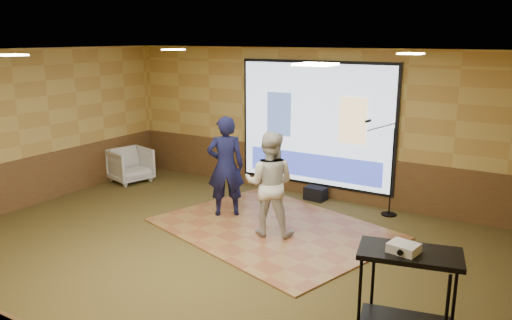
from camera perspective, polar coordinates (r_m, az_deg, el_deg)
The scene contains 17 objects.
ground at distance 7.62m, azimuth -4.52°, elevation -11.00°, with size 9.00×9.00×0.00m, color #2E3A1A.
room_shell at distance 7.01m, azimuth -4.85°, elevation 4.73°, with size 9.04×7.04×3.02m.
wainscot_back at distance 10.32m, azimuth 6.67°, elevation -1.52°, with size 9.00×0.04×0.95m, color #502F1A.
wainscot_left at distance 10.57m, azimuth -24.83°, elevation -2.38°, with size 0.04×7.00×0.95m, color #502F1A.
projector_screen at distance 10.06m, azimuth 6.73°, elevation 3.92°, with size 3.32×0.06×2.52m.
downlight_nw at distance 9.69m, azimuth -9.43°, elevation 12.34°, with size 0.32×0.32×0.02m, color beige.
downlight_ne at distance 7.64m, azimuth 17.27°, elevation 11.53°, with size 0.32×0.32×0.02m, color beige.
downlight_sw at distance 7.48m, azimuth -26.22°, elevation 10.71°, with size 0.32×0.32×0.02m, color beige.
downlight_se at distance 4.51m, azimuth 6.83°, elevation 10.80°, with size 0.32×0.32×0.02m, color beige.
dance_floor at distance 8.62m, azimuth 1.96°, elevation -7.83°, with size 3.73×2.84×0.03m, color olive.
player_left at distance 8.99m, azimuth -3.49°, elevation -0.71°, with size 0.67×0.44×1.83m, color #121439.
player_right at distance 8.10m, azimuth 1.56°, elevation -2.73°, with size 0.84×0.65×1.72m, color beige.
av_table at distance 5.52m, azimuth 17.00°, elevation -12.79°, with size 1.03×0.54×1.08m.
projector at distance 5.33m, azimuth 16.53°, elevation -9.61°, with size 0.29×0.24×0.10m, color white.
mic_stand at distance 9.46m, azimuth 14.79°, elevation -3.22°, with size 0.69×0.28×1.76m.
banquet_chair at distance 11.62m, azimuth -14.17°, elevation -0.57°, with size 0.82×0.84×0.76m, color gray.
duffel_bag at distance 10.15m, azimuth 6.83°, elevation -3.82°, with size 0.42×0.28×0.26m, color black.
Camera 1 is at (4.05, -5.61, 3.21)m, focal length 35.00 mm.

